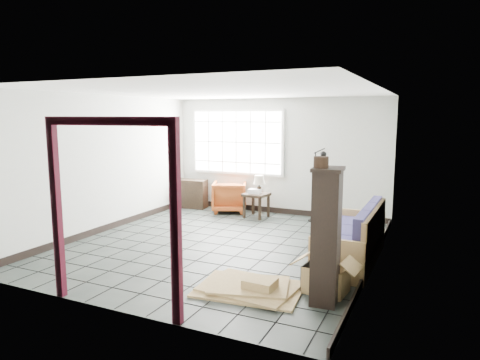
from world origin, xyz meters
The scene contains 15 objects.
ground centered at (0.00, 0.00, 0.00)m, with size 5.50×5.50×0.00m, color black.
room_shell centered at (0.00, 0.03, 1.68)m, with size 5.02×5.52×2.61m.
window_panel centered at (-1.00, 2.70, 1.60)m, with size 2.32×0.08×1.52m.
doorway_trim centered at (0.00, -2.70, 1.38)m, with size 1.80×0.08×2.20m.
futon_sofa centered at (2.21, 0.09, 0.32)m, with size 0.77×2.00×0.88m.
armchair centered at (-1.05, 2.40, 0.39)m, with size 0.75×0.71×0.78m, color maroon.
side_table centered at (-0.26, 2.14, 0.44)m, with size 0.54×0.54×0.53m.
table_lamp centered at (-0.23, 2.21, 0.80)m, with size 0.33×0.33×0.39m.
projector centered at (-0.30, 2.12, 0.58)m, with size 0.27×0.21×0.09m.
floor_lamp centered at (1.08, 2.25, 0.84)m, with size 0.42×0.36×1.57m.
console_shelf centered at (-2.15, 2.40, 0.34)m, with size 0.91×0.45×0.68m.
tall_shelf centered at (2.15, -1.52, 0.83)m, with size 0.37×0.47×1.62m.
pot centered at (2.08, -1.58, 1.69)m, with size 0.23×0.23×0.13m.
open_box centered at (2.09, -1.21, 0.17)m, with size 0.87×0.48×0.47m.
cardboard_pile centered at (1.22, -1.58, 0.05)m, with size 1.40×1.06×0.19m.
Camera 1 is at (3.27, -6.33, 2.20)m, focal length 32.00 mm.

